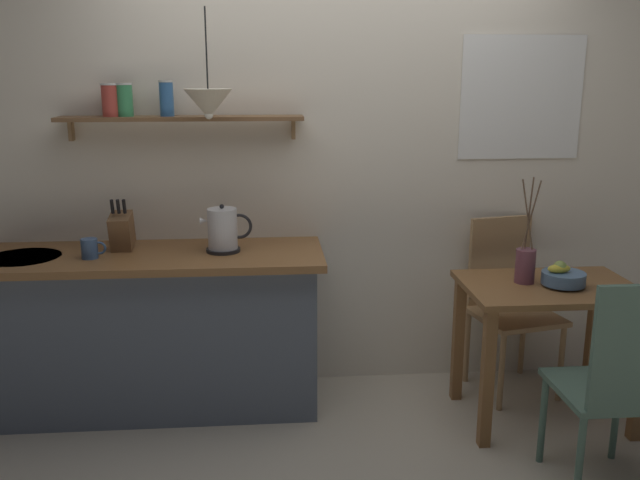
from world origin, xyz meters
TOP-DOWN VIEW (x-y plane):
  - ground_plane at (0.00, 0.00)m, footprint 14.00×14.00m
  - back_wall at (0.20, 0.65)m, footprint 6.80×0.11m
  - kitchen_counter at (-1.00, 0.32)m, footprint 1.83×0.63m
  - wall_shelf at (-0.92, 0.49)m, footprint 1.29×0.20m
  - dining_table at (1.07, 0.02)m, footprint 0.88×0.61m
  - dining_chair_near at (1.08, -0.68)m, footprint 0.42×0.44m
  - dining_chair_far at (1.00, 0.43)m, footprint 0.52×0.52m
  - fruit_bowl at (1.11, -0.02)m, footprint 0.22×0.22m
  - twig_vase at (0.94, 0.06)m, footprint 0.10×0.10m
  - electric_kettle at (-0.61, 0.30)m, footprint 0.27×0.18m
  - knife_block at (-1.14, 0.38)m, footprint 0.11×0.18m
  - coffee_mug_by_sink at (-1.28, 0.22)m, footprint 0.13×0.08m
  - pendant_lamp at (-0.66, 0.28)m, footprint 0.24×0.24m

SIDE VIEW (x-z plane):
  - ground_plane at x=0.00m, z-range 0.00..0.00m
  - kitchen_counter at x=-1.00m, z-range 0.01..0.89m
  - dining_chair_far at x=1.00m, z-range 0.05..1.04m
  - dining_chair_near at x=1.08m, z-range 0.04..1.05m
  - dining_table at x=1.07m, z-range 0.23..0.98m
  - fruit_bowl at x=1.11m, z-range 0.73..0.87m
  - twig_vase at x=0.94m, z-range 0.57..1.12m
  - coffee_mug_by_sink at x=-1.28m, z-range 0.88..0.99m
  - knife_block at x=-1.14m, z-range 0.85..1.13m
  - electric_kettle at x=-0.61m, z-range 0.87..1.13m
  - back_wall at x=0.20m, z-range 0.00..2.70m
  - wall_shelf at x=-0.92m, z-range 1.45..1.77m
  - pendant_lamp at x=-0.66m, z-range 1.38..1.92m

